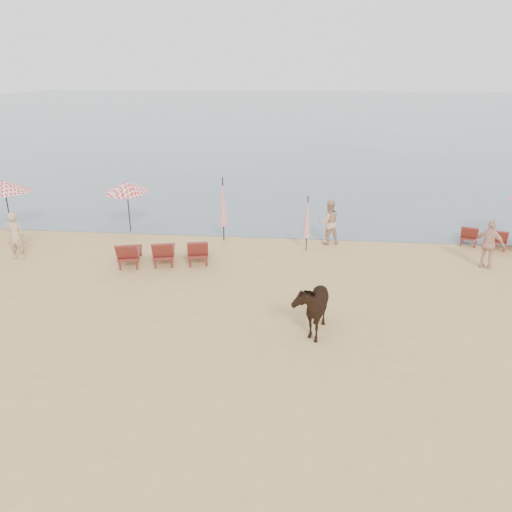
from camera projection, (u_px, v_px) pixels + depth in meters
The scene contains 11 objects.
ground at pixel (233, 381), 11.08m from camera, with size 120.00×120.00×0.00m, color tan.
sea at pixel (301, 109), 85.52m from camera, with size 160.00×140.00×0.06m, color #51606B.
lounger_cluster_left at pixel (164, 251), 17.56m from camera, with size 3.43×2.47×0.68m.
umbrella_open_left_a at pixel (4, 186), 19.93m from camera, with size 2.04×2.04×2.32m.
umbrella_open_left_b at pixel (127, 187), 20.51m from camera, with size 1.75×1.79×2.24m.
umbrella_closed_left at pixel (223, 202), 19.58m from camera, with size 0.31×0.31×2.57m.
umbrella_closed_right at pixel (307, 217), 18.59m from camera, with size 0.26×0.26×2.12m.
cow at pixel (312, 305), 12.95m from camera, with size 0.81×1.78×1.50m, color black.
beachgoer_left at pixel (16, 236), 17.90m from camera, with size 0.64×0.42×1.76m, color tan.
beachgoer_right_a at pixel (329, 222), 19.46m from camera, with size 0.86×0.67×1.77m, color tan.
beachgoer_right_b at pixel (489, 245), 17.04m from camera, with size 1.01×0.42×1.73m, color tan.
Camera 1 is at (1.48, -9.28, 6.52)m, focal length 35.00 mm.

